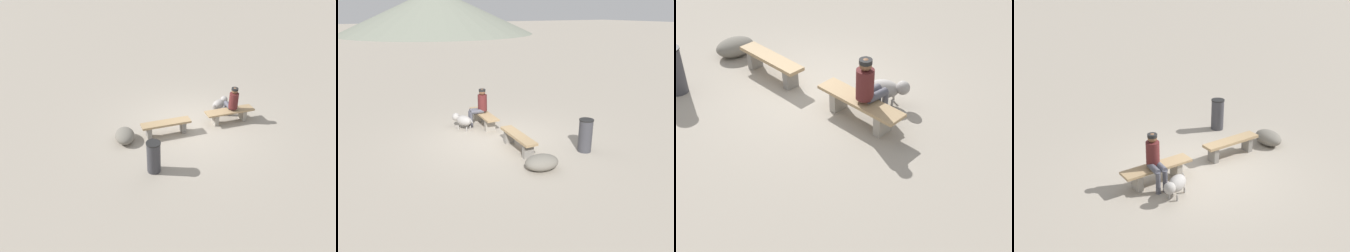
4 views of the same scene
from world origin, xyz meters
The scene contains 7 objects.
ground centered at (0.00, 0.00, -0.03)m, with size 210.00×210.00×0.06m, color #9E9384.
bench_left centered at (-1.05, -0.18, 0.34)m, with size 1.67×0.45×0.48m.
bench_right centered at (1.33, -0.19, 0.32)m, with size 1.78×0.51×0.46m.
seated_person centered at (1.45, -0.10, 0.75)m, with size 0.38×0.66×1.30m.
dog centered at (1.37, 0.60, 0.33)m, with size 0.81×0.59×0.53m.
trash_bin centered at (-2.02, -1.82, 0.48)m, with size 0.41×0.41×0.96m.
boulder centered at (-2.42, -0.08, 0.20)m, with size 0.62×0.88×0.40m, color #6B665B.
Camera 4 is at (6.03, 6.99, 5.00)m, focal length 43.98 mm.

